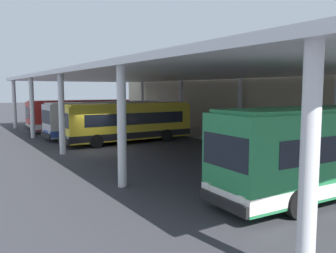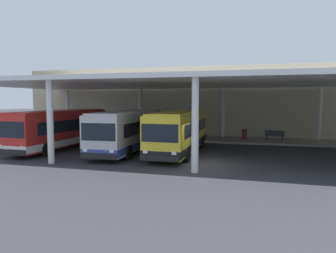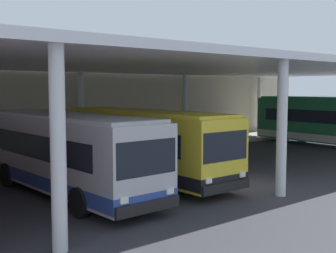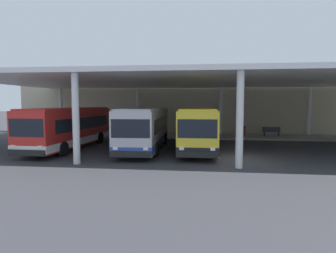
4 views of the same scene
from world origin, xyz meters
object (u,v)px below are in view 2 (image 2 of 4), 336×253
at_px(bus_nearest_bay, 61,129).
at_px(bus_second_bay, 128,130).
at_px(trash_bin, 244,134).
at_px(bus_middle_bay, 180,131).
at_px(bench_waiting, 275,135).

height_order(bus_nearest_bay, bus_second_bay, same).
height_order(bus_second_bay, trash_bin, bus_second_bay).
bearing_deg(bus_second_bay, bus_middle_bay, 5.15).
relative_size(bus_middle_bay, bench_waiting, 5.85).
bearing_deg(bench_waiting, bus_nearest_bay, -152.73).
xyz_separation_m(bus_second_bay, bus_middle_bay, (4.05, 0.37, 0.00)).
height_order(bus_nearest_bay, bench_waiting, bus_nearest_bay).
distance_m(bus_second_bay, bus_middle_bay, 4.07).
distance_m(bench_waiting, trash_bin, 2.81).
bearing_deg(bus_nearest_bay, bench_waiting, 27.27).
bearing_deg(bus_middle_bay, bus_nearest_bay, -176.58).
bearing_deg(trash_bin, bus_nearest_bay, -148.51).
height_order(bus_nearest_bay, trash_bin, bus_nearest_bay).
distance_m(bus_second_bay, bench_waiting, 14.37).
bearing_deg(bus_middle_bay, bench_waiting, 48.62).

